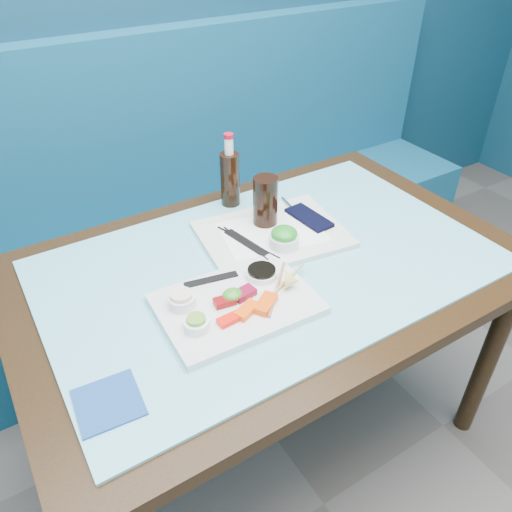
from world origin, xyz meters
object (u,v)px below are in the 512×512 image
seaweed_bowl (284,241)px  dining_table (270,287)px  cola_glass (265,201)px  cola_bottle_body (230,179)px  sashimi_plate (237,304)px  blue_napkin (108,402)px  booth_bench (165,234)px  serving_tray (272,234)px

seaweed_bowl → dining_table: bearing=-155.6°
cola_glass → cola_bottle_body: size_ratio=0.86×
cola_glass → cola_bottle_body: 0.18m
sashimi_plate → blue_napkin: 0.38m
dining_table → cola_glass: bearing=62.2°
booth_bench → seaweed_bowl: size_ratio=35.23×
dining_table → sashimi_plate: (-0.17, -0.11, 0.10)m
booth_bench → serving_tray: booth_bench is taller
dining_table → cola_glass: 0.26m
booth_bench → cola_glass: booth_bench is taller
dining_table → seaweed_bowl: seaweed_bowl is taller
seaweed_bowl → blue_napkin: bearing=-157.1°
serving_tray → seaweed_bowl: size_ratio=4.87×
blue_napkin → dining_table: bearing=22.7°
booth_bench → dining_table: size_ratio=2.14×
sashimi_plate → serving_tray: 0.33m
seaweed_bowl → cola_bottle_body: size_ratio=0.48×
seaweed_bowl → cola_glass: bearing=81.3°
booth_bench → sashimi_plate: booth_bench is taller
serving_tray → seaweed_bowl: bearing=-90.0°
cola_bottle_body → blue_napkin: bearing=-136.8°
booth_bench → dining_table: bearing=-90.0°
dining_table → cola_glass: cola_glass is taller
cola_glass → serving_tray: bearing=-100.3°
serving_tray → seaweed_bowl: (-0.01, -0.07, 0.02)m
booth_bench → blue_napkin: bearing=-116.7°
serving_tray → cola_bottle_body: 0.25m
cola_bottle_body → blue_napkin: 0.83m
dining_table → sashimi_plate: size_ratio=3.70×
cola_bottle_body → blue_napkin: (-0.60, -0.56, -0.09)m
cola_glass → blue_napkin: size_ratio=1.18×
sashimi_plate → dining_table: bearing=34.8°
cola_glass → booth_bench: bearing=97.0°
booth_bench → sashimi_plate: size_ratio=7.93×
dining_table → booth_bench: bearing=90.0°
sashimi_plate → booth_bench: bearing=81.9°
cola_glass → sashimi_plate: bearing=-133.6°
serving_tray → cola_glass: bearing=87.3°
dining_table → cola_bottle_body: (0.07, 0.34, 0.18)m
dining_table → blue_napkin: blue_napkin is taller
dining_table → blue_napkin: bearing=-157.3°
seaweed_bowl → cola_bottle_body: 0.32m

